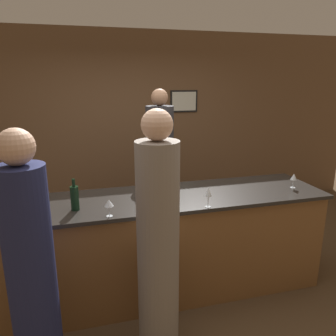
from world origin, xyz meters
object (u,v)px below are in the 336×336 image
at_px(guest_0, 158,247).
at_px(guest_1, 32,275).
at_px(bartender, 160,177).
at_px(wine_bottle_1, 75,198).

height_order(guest_0, guest_1, guest_0).
relative_size(guest_0, guest_1, 1.05).
distance_m(bartender, guest_1, 2.13).
xyz_separation_m(guest_0, wine_bottle_1, (-0.58, 0.61, 0.22)).
xyz_separation_m(bartender, guest_0, (-0.41, -1.63, -0.03)).
bearing_deg(guest_0, bartender, 75.74).
distance_m(guest_1, wine_bottle_1, 0.79).
distance_m(bartender, guest_0, 1.68).
bearing_deg(bartender, wine_bottle_1, 45.86).
distance_m(bartender, wine_bottle_1, 1.44).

